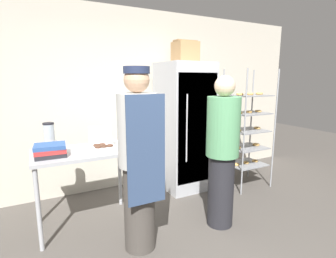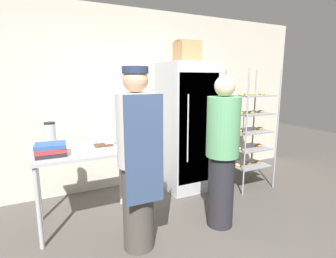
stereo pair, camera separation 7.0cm
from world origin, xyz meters
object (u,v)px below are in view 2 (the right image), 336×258
Objects in this scene: refrigerator at (186,127)px; baking_rack at (250,130)px; person_baker at (137,159)px; donut_box at (103,146)px; blender_pitcher at (51,137)px; cardboard_storage_box at (187,52)px; binder_stack at (51,150)px; person_customer at (222,152)px.

refrigerator reaches higher than baking_rack.
refrigerator is at bearing 153.84° from baking_rack.
refrigerator reaches higher than person_baker.
blender_pitcher is at bearing 147.33° from donut_box.
cardboard_storage_box reaches higher than refrigerator.
person_baker is at bearing -136.03° from refrigerator.
refrigerator is at bearing 15.68° from binder_stack.
person_customer is (0.98, -0.02, -0.05)m from person_baker.
cardboard_storage_box is at bearing 8.00° from blender_pitcher.
cardboard_storage_box reaches higher than person_baker.
baking_rack reaches higher than blender_pitcher.
refrigerator is 1.07× the size of person_baker.
baking_rack is (0.89, -0.44, -0.05)m from refrigerator.
cardboard_storage_box is 1.72m from person_customer.
person_baker is (-1.19, -1.15, -0.03)m from refrigerator.
blender_pitcher is 0.18× the size of person_customer.
blender_pitcher is at bearing -172.00° from cardboard_storage_box.
baking_rack is 2.80m from blender_pitcher.
blender_pitcher is at bearing 150.96° from person_customer.
refrigerator is 1.12× the size of person_customer.
baking_rack is 5.44× the size of cardboard_storage_box.
donut_box is at bearing -176.96° from baking_rack.
baking_rack is 1.52m from cardboard_storage_box.
blender_pitcher is (-1.90, -0.23, 0.07)m from refrigerator.
person_customer reaches higher than donut_box.
binder_stack is (-2.80, -0.10, 0.05)m from baking_rack.
person_customer is (-0.20, -1.17, -0.08)m from refrigerator.
blender_pitcher is 0.32m from binder_stack.
person_customer is at bearing -27.38° from donut_box.
person_baker is at bearing -161.11° from baking_rack.
cardboard_storage_box is (1.95, 0.58, 1.11)m from binder_stack.
refrigerator reaches higher than person_customer.
blender_pitcher is at bearing -173.18° from refrigerator.
donut_box is 0.79× the size of cardboard_storage_box.
person_baker is (-2.08, -0.71, 0.02)m from baking_rack.
donut_box is (-2.27, -0.12, 0.03)m from baking_rack.
person_customer is at bearing -99.90° from refrigerator.
binder_stack is at bearing -163.36° from cardboard_storage_box.
baking_rack is 1.31m from person_customer.
donut_box is 1.91m from cardboard_storage_box.
refrigerator reaches higher than blender_pitcher.
cardboard_storage_box is at bearing 16.64° from binder_stack.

